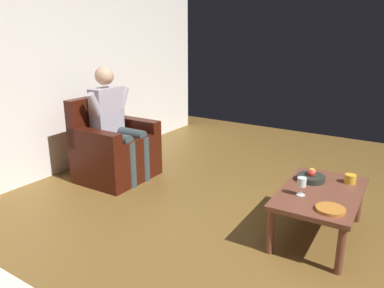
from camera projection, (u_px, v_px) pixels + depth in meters
The scene contains 9 objects.
ground_plane at pixel (300, 251), 3.03m from camera, with size 7.43×7.43×0.00m, color brown.
wall_back at pixel (38, 63), 4.25m from camera, with size 6.10×0.06×2.71m, color silver.
armchair at pixel (115, 150), 4.47m from camera, with size 0.84×0.72×0.98m.
person_seated at pixel (115, 120), 4.34m from camera, with size 0.65×0.61×1.33m.
coffee_table at pixel (320, 197), 3.16m from camera, with size 1.04×0.66×0.42m.
wine_glass_near at pixel (302, 183), 3.04m from camera, with size 0.07×0.07×0.15m.
fruit_bowl at pixel (311, 177), 3.36m from camera, with size 0.24×0.24×0.11m.
decorative_dish at pixel (330, 209), 2.80m from camera, with size 0.22×0.22×0.02m, color #B96F2B.
candle_jar at pixel (350, 179), 3.30m from camera, with size 0.10×0.10×0.08m, color gold.
Camera 1 is at (2.70, 0.69, 1.72)m, focal length 35.02 mm.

